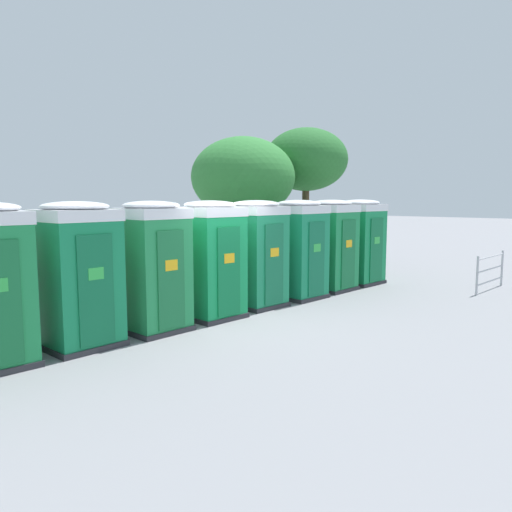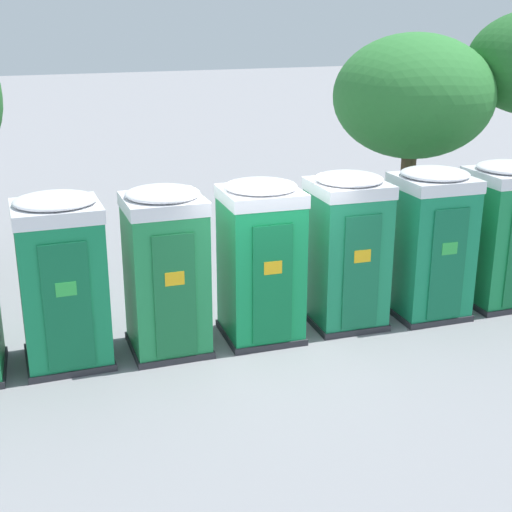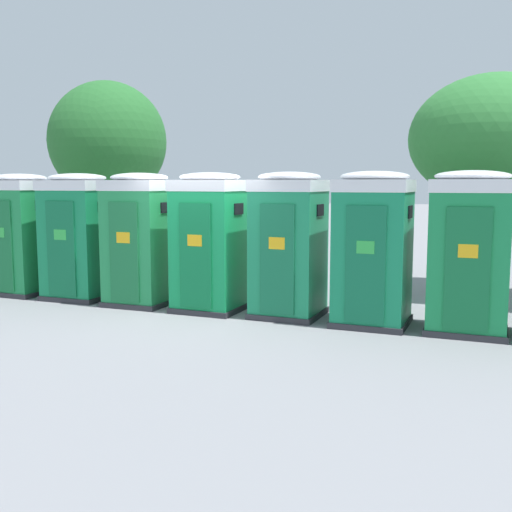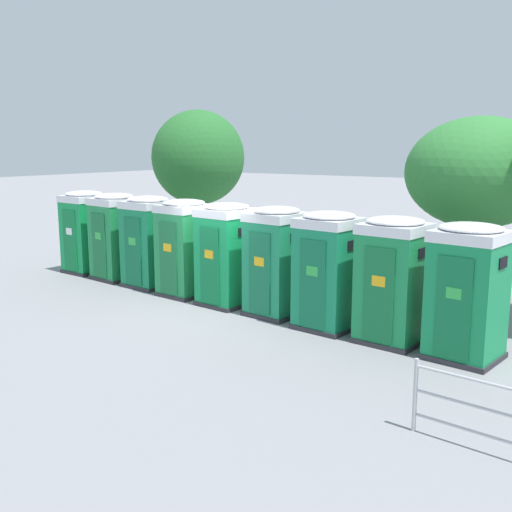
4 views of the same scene
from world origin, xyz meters
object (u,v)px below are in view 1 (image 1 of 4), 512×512
Objects in this scene: portapotty_7 at (331,245)px; street_tree_0 at (243,178)px; portapotty_5 at (256,253)px; portapotty_4 at (211,259)px; portapotty_6 at (299,249)px; portapotty_8 at (360,241)px; portapotty_3 at (153,266)px; event_barrier at (490,270)px; street_tree_1 at (306,160)px; portapotty_2 at (78,274)px.

street_tree_0 is (0.59, 3.67, 1.97)m from portapotty_7.
street_tree_0 is (3.56, 3.32, 1.97)m from portapotty_5.
street_tree_0 reaches higher than portapotty_4.
portapotty_8 is at bearing -4.94° from portapotty_6.
portapotty_5 is at bearing -4.40° from portapotty_3.
portapotty_7 is 1.24× the size of event_barrier.
portapotty_8 is at bearing -5.54° from portapotty_4.
portapotty_4 is at bearing 174.58° from portapotty_7.
portapotty_3 is 0.55× the size of street_tree_0.
portapotty_6 is 0.50× the size of street_tree_1.
street_tree_0 reaches higher than portapotty_2.
portapotty_3 is at bearing -166.01° from street_tree_1.
portapotty_2 is at bearing 173.99° from portapotty_7.
portapotty_5 is 1.50m from portapotty_6.
portapotty_2 is 1.50m from portapotty_3.
portapotty_8 is at bearing -76.82° from street_tree_0.
portapotty_4 is (2.97, -0.36, 0.00)m from portapotty_2.
portapotty_3 is 0.50× the size of street_tree_1.
portapotty_4 is 1.00× the size of portapotty_7.
street_tree_1 is at bearing 17.61° from portapotty_4.
street_tree_1 is at bearing 22.19° from portapotty_5.
portapotty_5 is 1.00× the size of portapotty_8.
portapotty_2 and portapotty_8 have the same top height.
street_tree_0 reaches higher than portapotty_5.
portapotty_4 and portapotty_7 have the same top height.
street_tree_1 is (6.13, 2.50, 2.65)m from portapotty_5.
street_tree_0 is at bearing 42.99° from portapotty_5.
portapotty_2 reaches higher than event_barrier.
portapotty_4 is 2.99m from portapotty_6.
portapotty_3 is 2.99m from portapotty_5.
portapotty_6 is at bearing -120.34° from street_tree_0.
portapotty_8 is 0.55× the size of street_tree_0.
portapotty_2 is 1.00× the size of portapotty_4.
portapotty_2 and portapotty_3 have the same top height.
event_barrier is at bearing -70.02° from portapotty_8.
street_tree_1 is at bearing -17.77° from street_tree_0.
portapotty_2 is 1.00× the size of portapotty_8.
portapotty_2 is 4.48m from portapotty_5.
portapotty_6 is 2.99m from portapotty_8.
portapotty_5 is 1.00× the size of portapotty_6.
portapotty_7 is at bearing -5.42° from portapotty_4.
portapotty_3 reaches higher than event_barrier.
street_tree_0 is at bearing 32.66° from portapotty_4.
portapotty_2 is at bearing 173.09° from portapotty_4.
portapotty_5 is 7.13m from street_tree_1.
portapotty_2 is 1.00× the size of portapotty_3.
portapotty_7 is 1.49m from portapotty_8.
street_tree_0 reaches higher than portapotty_7.
portapotty_3 is 1.00× the size of portapotty_4.
portapotty_2 is at bearing 174.01° from portapotty_8.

